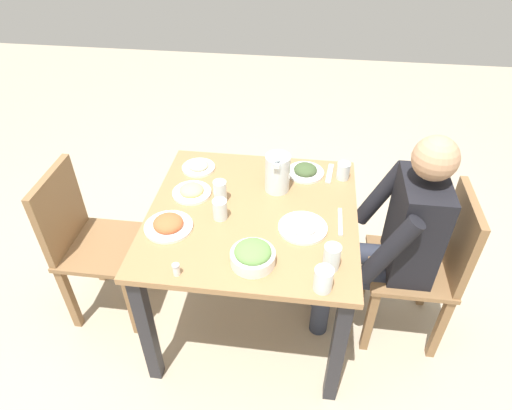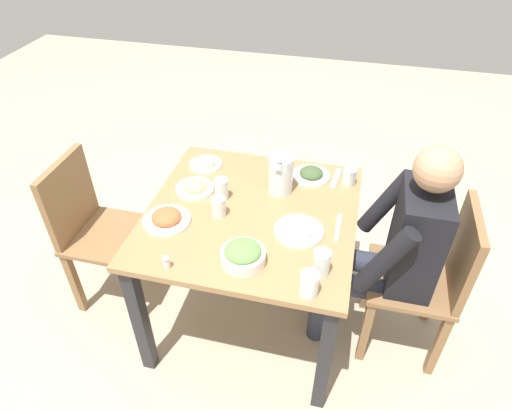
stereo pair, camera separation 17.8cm
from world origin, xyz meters
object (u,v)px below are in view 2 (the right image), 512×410
object	(u,v)px
plate_fries	(195,187)
water_glass_near_left	(309,284)
water_pitcher	(280,174)
water_glass_by_pitcher	(321,263)
plate_rice_curry	(167,218)
plate_yoghurt	(299,229)
diner_near	(392,246)
salt_shaker	(166,263)
water_glass_far_left	(221,189)
water_glass_far_right	(218,207)
chair_near	(431,276)
plate_beans	(206,163)
plate_dolmas	(311,174)
water_glass_near_right	(349,176)
dining_table	(252,230)
salad_bowl	(243,255)
chair_far	(94,226)

from	to	relation	value
plate_fries	water_glass_near_left	world-z (taller)	water_glass_near_left
water_pitcher	water_glass_by_pitcher	world-z (taller)	water_pitcher
plate_rice_curry	plate_yoghurt	size ratio (longest dim) A/B	0.99
diner_near	salt_shaker	distance (m)	1.01
plate_fries	water_glass_far_left	bearing A→B (deg)	-102.47
water_glass_far_right	salt_shaker	xyz separation A→B (m)	(-0.36, 0.10, -0.02)
chair_near	plate_fries	distance (m)	1.20
plate_beans	plate_yoghurt	bearing A→B (deg)	-125.59
chair_near	plate_dolmas	xyz separation A→B (m)	(0.31, 0.63, 0.26)
salt_shaker	water_glass_far_left	bearing A→B (deg)	-9.43
plate_dolmas	diner_near	bearing A→B (deg)	-126.19
water_glass_near_right	plate_fries	bearing A→B (deg)	107.58
diner_near	plate_rice_curry	xyz separation A→B (m)	(-0.19, 1.01, 0.12)
chair_near	plate_fries	world-z (taller)	chair_near
dining_table	water_glass_far_right	size ratio (longest dim) A/B	10.02
plate_yoghurt	salt_shaker	bearing A→B (deg)	124.81
plate_rice_curry	diner_near	bearing A→B (deg)	-79.33
chair_near	water_pitcher	xyz separation A→B (m)	(0.16, 0.76, 0.34)
water_glass_by_pitcher	plate_yoghurt	bearing A→B (deg)	29.46
plate_dolmas	water_glass_by_pitcher	world-z (taller)	water_glass_by_pitcher
water_glass_far_right	water_glass_near_right	bearing A→B (deg)	-55.14
salad_bowl	water_glass_far_left	world-z (taller)	water_glass_far_left
water_pitcher	salt_shaker	size ratio (longest dim) A/B	3.52
water_glass_far_left	salt_shaker	world-z (taller)	water_glass_far_left
dining_table	water_glass_far_right	xyz separation A→B (m)	(-0.06, 0.14, 0.16)
water_glass_near_left	plate_yoghurt	bearing A→B (deg)	15.29
chair_far	water_glass_near_left	bearing A→B (deg)	-108.47
chair_near	water_glass_by_pitcher	world-z (taller)	chair_near
chair_far	water_glass_far_left	distance (m)	0.76
chair_near	water_glass_by_pitcher	size ratio (longest dim) A/B	7.90
chair_near	water_glass_far_left	bearing A→B (deg)	88.10
plate_beans	plate_fries	size ratio (longest dim) A/B	0.91
plate_rice_curry	water_glass_far_left	world-z (taller)	water_glass_far_left
dining_table	plate_rice_curry	bearing A→B (deg)	114.08
dining_table	plate_fries	xyz separation A→B (m)	(0.10, 0.31, 0.13)
water_glass_far_right	dining_table	bearing A→B (deg)	-67.19
dining_table	plate_rice_curry	distance (m)	0.41
salad_bowl	chair_far	bearing A→B (deg)	71.89
water_glass_by_pitcher	water_glass_far_right	size ratio (longest dim) A/B	1.16
plate_rice_curry	water_pitcher	bearing A→B (deg)	-51.96
diner_near	plate_beans	xyz separation A→B (m)	(0.28, 0.98, 0.11)
dining_table	plate_dolmas	world-z (taller)	plate_dolmas
plate_rice_curry	plate_yoghurt	world-z (taller)	plate_rice_curry
plate_rice_curry	dining_table	bearing A→B (deg)	-65.92
chair_near	chair_far	world-z (taller)	same
chair_near	salt_shaker	world-z (taller)	chair_near
plate_fries	water_glass_by_pitcher	world-z (taller)	water_glass_by_pitcher
water_glass_near_left	plate_rice_curry	bearing A→B (deg)	68.89
plate_beans	salt_shaker	size ratio (longest dim) A/B	3.16
water_glass_near_left	plate_beans	bearing A→B (deg)	41.69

